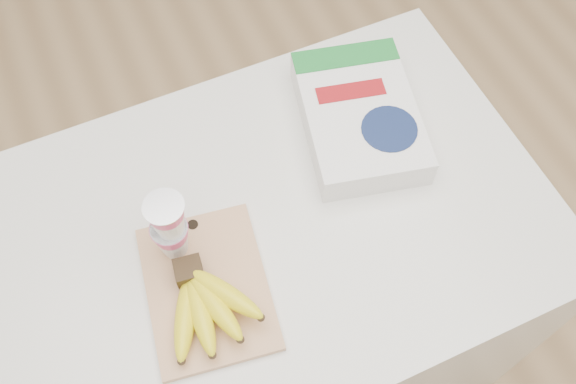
{
  "coord_description": "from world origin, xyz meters",
  "views": [
    {
      "loc": [
        -0.18,
        -0.51,
        1.88
      ],
      "look_at": [
        0.06,
        0.02,
        0.85
      ],
      "focal_mm": 40.0,
      "sensor_mm": 36.0,
      "label": 1
    }
  ],
  "objects_px": {
    "table": "(269,299)",
    "bananas": "(205,304)",
    "cereal_box": "(359,116)",
    "cutting_board": "(207,288)",
    "yogurt_stack": "(169,227)"
  },
  "relations": [
    {
      "from": "bananas",
      "to": "yogurt_stack",
      "type": "distance_m",
      "value": 0.14
    },
    {
      "from": "bananas",
      "to": "table",
      "type": "bearing_deg",
      "value": 37.37
    },
    {
      "from": "yogurt_stack",
      "to": "table",
      "type": "bearing_deg",
      "value": -3.83
    },
    {
      "from": "table",
      "to": "cutting_board",
      "type": "height_order",
      "value": "cutting_board"
    },
    {
      "from": "table",
      "to": "cereal_box",
      "type": "height_order",
      "value": "cereal_box"
    },
    {
      "from": "table",
      "to": "bananas",
      "type": "distance_m",
      "value": 0.49
    },
    {
      "from": "table",
      "to": "bananas",
      "type": "xyz_separation_m",
      "value": [
        -0.16,
        -0.12,
        0.45
      ]
    },
    {
      "from": "table",
      "to": "cutting_board",
      "type": "distance_m",
      "value": 0.44
    },
    {
      "from": "table",
      "to": "bananas",
      "type": "bearing_deg",
      "value": -142.63
    },
    {
      "from": "table",
      "to": "yogurt_stack",
      "type": "distance_m",
      "value": 0.53
    },
    {
      "from": "bananas",
      "to": "cereal_box",
      "type": "height_order",
      "value": "bananas"
    },
    {
      "from": "bananas",
      "to": "yogurt_stack",
      "type": "relative_size",
      "value": 1.16
    },
    {
      "from": "yogurt_stack",
      "to": "cereal_box",
      "type": "distance_m",
      "value": 0.44
    },
    {
      "from": "table",
      "to": "bananas",
      "type": "height_order",
      "value": "bananas"
    },
    {
      "from": "bananas",
      "to": "cereal_box",
      "type": "distance_m",
      "value": 0.48
    }
  ]
}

